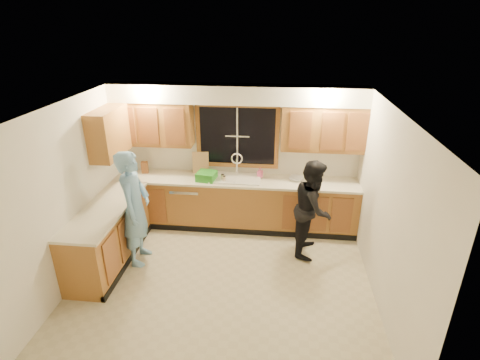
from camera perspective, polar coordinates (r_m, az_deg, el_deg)
name	(u,v)px	position (r m, az deg, el deg)	size (l,w,h in m)	color
floor	(223,282)	(5.58, -2.66, -15.21)	(4.20, 4.20, 0.00)	beige
ceiling	(219,110)	(4.45, -3.28, 10.67)	(4.20, 4.20, 0.00)	silver
wall_back	(237,155)	(6.62, -0.39, 3.83)	(4.20, 4.20, 0.00)	white
wall_left	(68,197)	(5.60, -24.71, -2.34)	(3.80, 3.80, 0.00)	white
wall_right	(387,213)	(5.03, 21.50, -4.68)	(3.80, 3.80, 0.00)	white
base_cabinets_back	(236,204)	(6.67, -0.67, -3.61)	(4.20, 0.60, 0.88)	#A96E31
base_cabinets_left	(109,235)	(6.10, -19.37, -7.94)	(0.60, 1.90, 0.88)	#A96E31
countertop_back	(235,180)	(6.46, -0.70, -0.04)	(4.20, 0.63, 0.04)	beige
countertop_left	(105,209)	(5.87, -19.84, -4.12)	(0.63, 1.90, 0.04)	beige
upper_cabinets_left	(153,123)	(6.60, -13.10, 8.40)	(1.35, 0.33, 0.75)	#A96E31
upper_cabinets_right	(323,128)	(6.28, 12.55, 7.68)	(1.35, 0.33, 0.75)	#A96E31
upper_cabinets_return	(109,133)	(6.24, -19.34, 6.80)	(0.33, 0.90, 0.75)	#A96E31
soffit	(236,94)	(6.16, -0.61, 12.94)	(4.20, 0.35, 0.30)	white
window_frame	(237,136)	(6.50, -0.41, 6.70)	(1.44, 0.03, 1.14)	black
sink	(236,182)	(6.49, -0.68, -0.26)	(0.86, 0.52, 0.57)	white
dishwasher	(189,203)	(6.82, -7.80, -3.48)	(0.60, 0.56, 0.82)	white
stove	(91,257)	(5.67, -21.75, -10.79)	(0.58, 0.75, 0.90)	white
man	(135,208)	(5.75, -15.69, -4.18)	(0.65, 0.43, 1.79)	#75ABDD
woman	(313,208)	(5.91, 11.04, -4.22)	(0.76, 0.59, 1.55)	black
knife_block	(145,167)	(6.89, -14.31, 1.88)	(0.11, 0.09, 0.21)	#945528
cutting_board	(201,163)	(6.69, -6.02, 2.66)	(0.29, 0.02, 0.38)	tan
dish_crate	(207,176)	(6.41, -5.12, 0.60)	(0.31, 0.29, 0.15)	#2B9025
soap_bottle	(260,173)	(6.50, 3.07, 1.14)	(0.08, 0.08, 0.18)	#E6578F
bowl	(296,179)	(6.47, 8.56, 0.20)	(0.23, 0.23, 0.06)	silver
can_left	(223,177)	(6.39, -2.68, 0.39)	(0.06, 0.06, 0.11)	beige
can_right	(224,179)	(6.32, -2.45, 0.13)	(0.06, 0.06, 0.11)	beige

